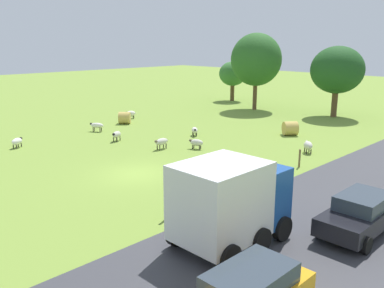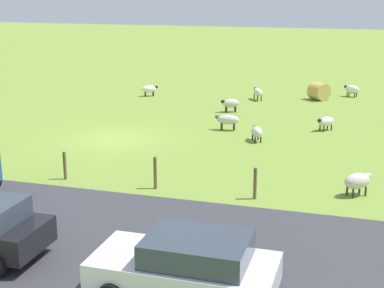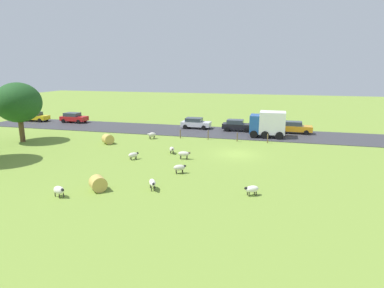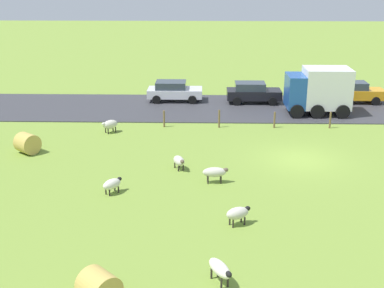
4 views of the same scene
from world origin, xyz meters
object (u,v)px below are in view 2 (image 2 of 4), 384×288
at_px(sheep_2, 352,89).
at_px(sheep_5, 258,92).
at_px(sheep_3, 228,120).
at_px(car_4, 188,266).
at_px(sheep_1, 357,181).
at_px(sheep_7, 326,122).
at_px(sheep_6, 149,89).
at_px(hay_bale_0, 319,91).
at_px(sheep_0, 231,103).
at_px(sheep_4, 257,132).

distance_m(sheep_2, sheep_5, 6.43).
height_order(sheep_3, car_4, car_4).
xyz_separation_m(sheep_1, sheep_7, (-9.27, -1.74, -0.07)).
distance_m(sheep_1, sheep_6, 20.68).
distance_m(sheep_1, sheep_5, 17.54).
bearing_deg(hay_bale_0, sheep_5, -72.46).
height_order(sheep_3, sheep_6, sheep_3).
xyz_separation_m(sheep_0, sheep_7, (2.94, 5.59, -0.05)).
bearing_deg(sheep_0, sheep_6, -118.17).
bearing_deg(car_4, hay_bale_0, 178.23).
relative_size(sheep_3, sheep_7, 1.21).
height_order(sheep_2, sheep_5, sheep_2).
distance_m(sheep_3, sheep_7, 4.93).
distance_m(sheep_7, hay_bale_0, 8.26).
height_order(sheep_0, sheep_6, sheep_0).
distance_m(sheep_6, sheep_7, 13.44).
xyz_separation_m(sheep_6, hay_bale_0, (-1.90, 10.84, 0.08)).
bearing_deg(sheep_7, sheep_4, -43.59).
relative_size(sheep_2, sheep_7, 1.06).
bearing_deg(sheep_3, sheep_0, -168.81).
distance_m(sheep_1, sheep_7, 9.43).
bearing_deg(car_4, sheep_6, -157.12).
relative_size(sheep_3, hay_bale_0, 1.14).
bearing_deg(sheep_2, sheep_5, -62.97).
relative_size(sheep_0, sheep_3, 0.89).
bearing_deg(sheep_1, sheep_2, -177.69).
height_order(sheep_1, hay_bale_0, hay_bale_0).
relative_size(sheep_0, sheep_5, 0.88).
relative_size(sheep_2, sheep_6, 1.01).
distance_m(sheep_1, car_4, 8.98).
xyz_separation_m(sheep_1, car_4, (8.24, -3.56, 0.32)).
bearing_deg(car_4, sheep_4, -175.62).
distance_m(sheep_0, sheep_5, 4.16).
relative_size(sheep_3, car_4, 0.30).
bearing_deg(sheep_6, sheep_4, 43.63).
relative_size(sheep_7, hay_bale_0, 0.94).
distance_m(sheep_0, sheep_2, 9.59).
distance_m(sheep_2, sheep_6, 13.34).
xyz_separation_m(sheep_3, sheep_6, (-7.66, -7.13, -0.07)).
relative_size(sheep_2, sheep_5, 0.87).
height_order(sheep_1, sheep_3, sheep_1).
height_order(sheep_0, sheep_4, sheep_0).
bearing_deg(sheep_5, sheep_3, 0.17).
bearing_deg(sheep_1, sheep_5, -158.24).
bearing_deg(sheep_3, sheep_7, 106.03).
distance_m(sheep_0, sheep_4, 6.58).
height_order(sheep_3, sheep_4, sheep_3).
bearing_deg(sheep_1, sheep_3, -140.68).
height_order(sheep_7, hay_bale_0, hay_bale_0).
relative_size(sheep_1, sheep_3, 0.89).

